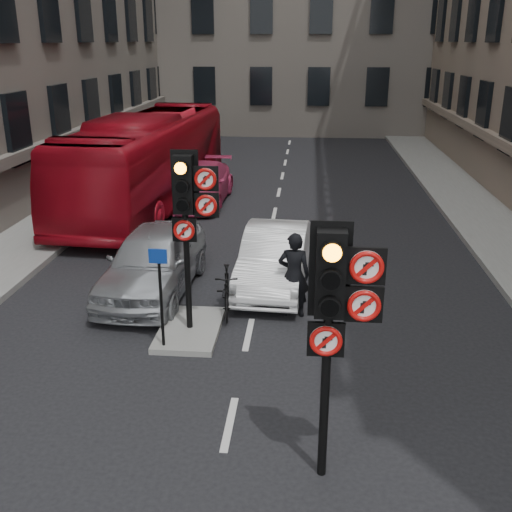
% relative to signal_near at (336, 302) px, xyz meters
% --- Properties ---
extents(pavement_left, '(3.00, 50.00, 0.16)m').
position_rel_signal_near_xyz_m(pavement_left, '(-8.69, 11.01, -2.50)').
color(pavement_left, gray).
rests_on(pavement_left, ground).
extents(pavement_right, '(3.00, 50.00, 0.16)m').
position_rel_signal_near_xyz_m(pavement_right, '(5.71, 11.01, -2.50)').
color(pavement_right, gray).
rests_on(pavement_right, ground).
extents(centre_island, '(1.20, 2.00, 0.12)m').
position_rel_signal_near_xyz_m(centre_island, '(-2.69, 4.01, -2.52)').
color(centre_island, gray).
rests_on(centre_island, ground).
extents(signal_near, '(0.91, 0.40, 3.58)m').
position_rel_signal_near_xyz_m(signal_near, '(0.00, 0.00, 0.00)').
color(signal_near, black).
rests_on(signal_near, ground).
extents(signal_far, '(0.91, 0.40, 3.58)m').
position_rel_signal_near_xyz_m(signal_far, '(-2.60, 4.00, 0.12)').
color(signal_far, black).
rests_on(signal_far, centre_island).
extents(car_silver, '(2.03, 4.61, 1.54)m').
position_rel_signal_near_xyz_m(car_silver, '(-3.91, 6.01, -1.81)').
color(car_silver, '#ACB0B4').
rests_on(car_silver, ground).
extents(car_white, '(1.72, 4.30, 1.39)m').
position_rel_signal_near_xyz_m(car_white, '(-1.12, 6.72, -1.89)').
color(car_white, white).
rests_on(car_white, ground).
extents(car_pink, '(2.00, 4.75, 1.37)m').
position_rel_signal_near_xyz_m(car_pink, '(-4.24, 14.21, -1.90)').
color(car_pink, '#D23D70').
rests_on(car_pink, ground).
extents(bus_red, '(3.52, 11.74, 3.23)m').
position_rel_signal_near_xyz_m(bus_red, '(-5.99, 13.74, -0.97)').
color(bus_red, maroon).
rests_on(bus_red, ground).
extents(motorcycle, '(0.68, 1.71, 1.00)m').
position_rel_signal_near_xyz_m(motorcycle, '(-2.06, 5.01, -2.08)').
color(motorcycle, black).
rests_on(motorcycle, ground).
extents(motorcyclist, '(0.69, 0.47, 1.86)m').
position_rel_signal_near_xyz_m(motorcyclist, '(-0.62, 5.01, -1.65)').
color(motorcyclist, black).
rests_on(motorcyclist, ground).
extents(info_sign, '(0.34, 0.10, 1.96)m').
position_rel_signal_near_xyz_m(info_sign, '(-3.04, 3.19, -1.20)').
color(info_sign, black).
rests_on(info_sign, centre_island).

